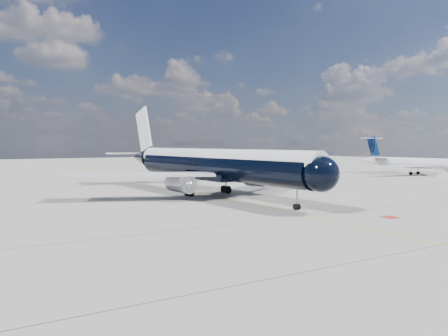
{
  "coord_description": "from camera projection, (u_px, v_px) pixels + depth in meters",
  "views": [
    {
      "loc": [
        -30.13,
        -39.1,
        7.48
      ],
      "look_at": [
        1.49,
        14.08,
        4.0
      ],
      "focal_mm": 35.0,
      "sensor_mm": 36.0,
      "label": 1
    }
  ],
  "objects": [
    {
      "name": "ground",
      "position": [
        169.0,
        187.0,
        75.09
      ],
      "size": [
        320.0,
        320.0,
        0.0
      ],
      "primitive_type": "plane",
      "color": "gray",
      "rests_on": "ground"
    },
    {
      "name": "taxiway_centerline",
      "position": [
        182.0,
        190.0,
        70.8
      ],
      "size": [
        0.16,
        160.0,
        0.01
      ],
      "primitive_type": "cube",
      "color": "#F3AC0C",
      "rests_on": "ground"
    },
    {
      "name": "red_marking",
      "position": [
        390.0,
        217.0,
        44.23
      ],
      "size": [
        1.6,
        1.6,
        0.01
      ],
      "primitive_type": "cube",
      "color": "maroon",
      "rests_on": "ground"
    },
    {
      "name": "main_airliner",
      "position": [
        208.0,
        164.0,
        63.67
      ],
      "size": [
        40.78,
        49.79,
        14.38
      ],
      "rotation": [
        0.0,
        0.0,
        0.08
      ],
      "color": "black",
      "rests_on": "ground"
    },
    {
      "name": "regional_jet",
      "position": [
        411.0,
        162.0,
        104.86
      ],
      "size": [
        23.99,
        27.85,
        9.45
      ],
      "rotation": [
        0.0,
        0.0,
        0.17
      ],
      "color": "silver",
      "rests_on": "ground"
    },
    {
      "name": "boarding_stair",
      "position": [
        446.0,
        176.0,
        93.57
      ],
      "size": [
        2.21,
        2.72,
        2.93
      ],
      "rotation": [
        0.0,
        0.0,
        -0.03
      ],
      "color": "silver",
      "rests_on": "ground"
    }
  ]
}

